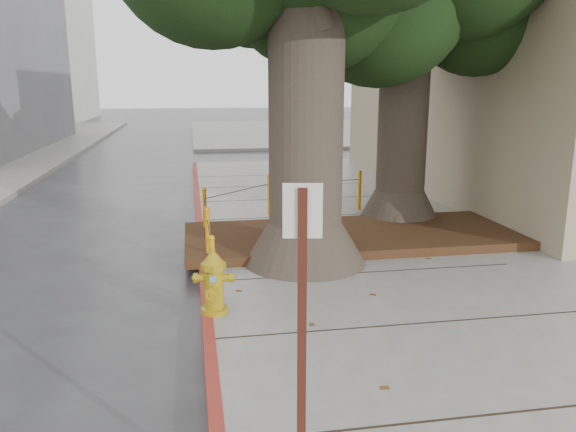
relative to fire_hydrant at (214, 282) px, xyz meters
name	(u,v)px	position (x,y,z in m)	size (l,w,h in m)	color
ground	(372,338)	(1.90, -0.79, -0.58)	(140.00, 140.00, 0.00)	#28282B
sidewalk_far	(316,131)	(7.90, 29.21, -0.50)	(16.00, 20.00, 0.15)	slate
curb_red	(204,276)	(-0.10, 1.71, -0.50)	(0.14, 26.00, 0.16)	maroon
planter_bed	(353,236)	(2.80, 3.11, -0.35)	(6.40, 2.60, 0.16)	black
building_far_white	(0,28)	(-15.10, 44.21, 6.92)	(12.00, 18.00, 15.00)	silver
building_side_white	(494,60)	(17.90, 25.21, 3.92)	(10.00, 10.00, 9.00)	silver
building_side_grey	(530,42)	(23.90, 31.21, 5.42)	(12.00, 14.00, 12.00)	slate
bollard_ring	(259,212)	(1.03, 3.58, 0.09)	(3.79, 5.39, 0.95)	orange
fire_hydrant	(214,282)	(0.00, 0.00, 0.00)	(0.47, 0.43, 0.88)	#B19012
signpost	(302,347)	(0.40, -3.82, 0.91)	(0.23, 0.07, 2.37)	#471911
car_silver	(403,143)	(8.88, 16.22, 0.03)	(1.43, 3.55, 1.21)	#B9B8BE
car_red	(437,139)	(11.09, 17.63, 0.00)	(1.22, 3.50, 1.15)	maroon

